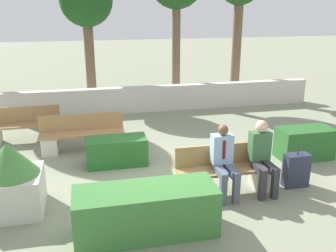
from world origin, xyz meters
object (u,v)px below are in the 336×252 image
Objects in this scene: bench_left_side at (83,137)px; person_seated_man at (224,158)px; tree_center_left at (86,3)px; suitcase at (296,170)px; bench_right_side at (23,129)px; person_seated_woman at (262,153)px; planter_corner_right at (11,178)px; bench_front at (226,174)px.

person_seated_man is at bearing -45.02° from bench_left_side.
suitcase is at bearing -64.02° from tree_center_left.
suitcase is (5.46, -3.76, -0.00)m from bench_right_side.
bench_left_side is 1.46× the size of person_seated_woman.
planter_corner_right is at bearing -74.84° from bench_right_side.
planter_corner_right is at bearing 176.95° from person_seated_woman.
person_seated_woman is at bearing -37.51° from bench_left_side.
bench_front is 3.77m from planter_corner_right.
person_seated_woman reaches higher than suitcase.
suitcase is (1.37, -0.12, -0.00)m from bench_front.
bench_right_side is 2.18× the size of suitcase.
suitcase is (3.97, -2.77, -0.01)m from bench_left_side.
person_seated_woman is at bearing 0.37° from person_seated_man.
bench_left_side is at bearing -94.50° from tree_center_left.
person_seated_woman is (3.23, -2.79, 0.41)m from bench_left_side.
bench_left_side is 5.54m from tree_center_left.
bench_right_side is at bearing 145.43° from suitcase.
person_seated_woman is at bearing -12.43° from bench_front.
bench_left_side is at bearing 134.46° from bench_front.
planter_corner_right is at bearing -101.96° from tree_center_left.
suitcase is at bearing -24.67° from bench_right_side.
tree_center_left reaches higher than bench_right_side.
bench_front is at bearing -72.94° from tree_center_left.
bench_front is 0.43× the size of tree_center_left.
suitcase is (5.13, -0.22, -0.28)m from planter_corner_right.
person_seated_man is at bearing -129.10° from bench_front.
bench_left_side is 2.31× the size of suitcase.
bench_left_side is 0.46× the size of tree_center_left.
bench_front is at bearing 175.04° from suitcase.
person_seated_man reaches higher than planter_corner_right.
tree_center_left reaches higher than bench_left_side.
bench_right_side is 1.38× the size of person_seated_woman.
planter_corner_right is at bearing 177.60° from suitcase.
tree_center_left is at bearing 88.82° from bench_left_side.
planter_corner_right is (-3.64, 0.24, -0.12)m from person_seated_man.
tree_center_left is (-2.12, 7.43, 2.63)m from person_seated_man.
suitcase is (1.49, 0.02, -0.40)m from person_seated_man.
bench_right_side is at bearing 141.27° from person_seated_woman.
person_seated_woman is at bearing -3.05° from planter_corner_right.
suitcase is at bearing -2.40° from planter_corner_right.
suitcase is 8.78m from tree_center_left.
person_seated_woman is 1.10× the size of planter_corner_right.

